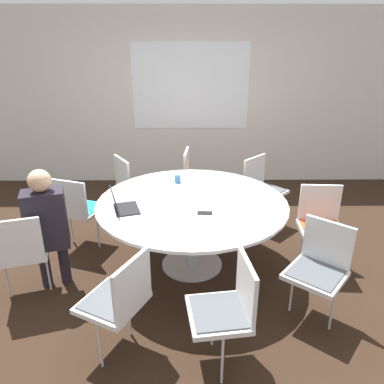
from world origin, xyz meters
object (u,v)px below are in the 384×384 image
at_px(chair_4, 321,221).
at_px(chair_2, 228,305).
at_px(chair_0, 21,249).
at_px(chair_6, 196,176).
at_px(chair_7, 132,183).
at_px(coffee_cup, 178,179).
at_px(laptop, 121,205).
at_px(chair_3, 319,264).
at_px(cell_phone, 205,213).
at_px(chair_8, 78,206).
at_px(chair_1, 119,297).
at_px(chair_5, 262,185).
at_px(person_0, 47,222).

bearing_deg(chair_4, chair_2, 53.57).
xyz_separation_m(chair_0, chair_4, (2.85, 0.51, 0.00)).
height_order(chair_6, chair_7, same).
bearing_deg(coffee_cup, laptop, -125.40).
relative_size(chair_7, coffee_cup, 10.19).
bearing_deg(chair_3, laptop, 20.98).
distance_m(chair_2, chair_7, 2.58).
relative_size(chair_2, cell_phone, 6.15).
distance_m(chair_4, chair_7, 2.35).
height_order(chair_2, coffee_cup, chair_2).
bearing_deg(chair_7, chair_8, -67.72).
bearing_deg(chair_6, chair_3, 30.72).
relative_size(chair_1, cell_phone, 6.15).
xyz_separation_m(chair_2, chair_7, (-1.00, 2.38, 0.00)).
distance_m(chair_5, coffee_cup, 1.17).
height_order(chair_1, laptop, laptop).
xyz_separation_m(chair_8, coffee_cup, (1.11, 0.15, 0.26)).
height_order(chair_2, laptop, laptop).
relative_size(chair_2, chair_7, 1.00).
height_order(chair_8, coffee_cup, chair_8).
distance_m(chair_2, chair_8, 2.25).
xyz_separation_m(chair_3, chair_4, (0.27, 0.78, 0.00)).
xyz_separation_m(chair_2, chair_4, (1.08, 1.28, 0.00)).
bearing_deg(chair_8, chair_0, -87.22).
relative_size(chair_2, chair_5, 1.00).
xyz_separation_m(chair_1, person_0, (-0.78, 0.82, 0.19)).
distance_m(person_0, coffee_cup, 1.47).
height_order(person_0, cell_phone, person_0).
bearing_deg(coffee_cup, chair_4, -19.90).
distance_m(chair_1, chair_5, 2.61).
distance_m(laptop, coffee_cup, 0.88).
distance_m(chair_5, chair_7, 1.66).
bearing_deg(person_0, chair_6, 34.05).
bearing_deg(chair_0, chair_3, -22.63).
xyz_separation_m(chair_1, chair_2, (0.78, -0.09, 0.00)).
bearing_deg(chair_2, coffee_cup, 4.83).
relative_size(chair_2, chair_6, 1.00).
bearing_deg(chair_6, chair_0, -35.07).
bearing_deg(chair_3, chair_1, 54.45).
bearing_deg(chair_5, chair_4, 68.78).
bearing_deg(chair_3, chair_5, -44.73).
distance_m(person_0, cell_phone, 1.45).
bearing_deg(person_0, chair_0, -160.88).
bearing_deg(chair_3, chair_4, -68.88).
bearing_deg(chair_4, chair_5, -62.91).
relative_size(chair_1, chair_2, 1.00).
bearing_deg(chair_7, chair_5, 54.10).
xyz_separation_m(chair_7, chair_8, (-0.51, -0.71, 0.00)).
height_order(chair_7, person_0, person_0).
xyz_separation_m(chair_3, chair_7, (-1.81, 1.88, 0.00)).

